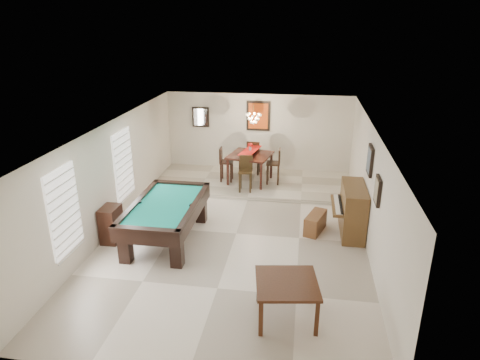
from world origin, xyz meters
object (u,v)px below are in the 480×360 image
(dining_table, at_px, (250,166))
(dining_chair_south, at_px, (246,174))
(pool_table, at_px, (166,222))
(square_table, at_px, (286,300))
(apothecary_chest, at_px, (111,224))
(dining_chair_west, at_px, (227,164))
(flower_vase, at_px, (250,147))
(upright_piano, at_px, (347,210))
(dining_chair_north, at_px, (254,157))
(dining_chair_east, at_px, (273,166))
(piano_bench, at_px, (315,223))
(chandelier, at_px, (254,115))

(dining_table, xyz_separation_m, dining_chair_south, (-0.03, -0.77, 0.02))
(pool_table, distance_m, square_table, 3.72)
(apothecary_chest, distance_m, dining_chair_west, 4.42)
(apothecary_chest, relative_size, flower_vase, 3.55)
(upright_piano, relative_size, apothecary_chest, 1.68)
(dining_chair_north, xyz_separation_m, dining_chair_east, (0.67, -0.78, -0.01))
(pool_table, relative_size, dining_chair_south, 2.61)
(square_table, xyz_separation_m, dining_chair_south, (-1.45, 5.33, 0.28))
(flower_vase, bearing_deg, dining_chair_north, 87.38)
(dining_chair_west, relative_size, dining_chair_east, 0.96)
(piano_bench, bearing_deg, dining_chair_south, 134.43)
(apothecary_chest, bearing_deg, flower_vase, 56.02)
(flower_vase, bearing_deg, pool_table, -111.17)
(square_table, xyz_separation_m, piano_bench, (0.53, 3.30, -0.13))
(square_table, bearing_deg, piano_bench, 80.79)
(square_table, relative_size, dining_chair_south, 1.00)
(piano_bench, xyz_separation_m, dining_chair_west, (-2.68, 2.77, 0.41))
(flower_vase, height_order, dining_chair_west, flower_vase)
(flower_vase, distance_m, dining_chair_north, 0.94)
(dining_table, distance_m, chandelier, 1.59)
(square_table, xyz_separation_m, dining_chair_north, (-1.39, 6.86, 0.31))
(dining_chair_east, distance_m, chandelier, 1.65)
(piano_bench, relative_size, dining_chair_south, 0.80)
(pool_table, bearing_deg, square_table, -39.37)
(pool_table, height_order, square_table, pool_table)
(dining_chair_west, bearing_deg, apothecary_chest, 150.75)
(pool_table, distance_m, dining_chair_north, 4.74)
(dining_chair_west, bearing_deg, dining_table, -90.27)
(upright_piano, bearing_deg, dining_chair_west, 141.34)
(pool_table, relative_size, piano_bench, 3.26)
(apothecary_chest, height_order, dining_chair_east, dining_chair_east)
(upright_piano, relative_size, dining_chair_west, 1.36)
(dining_chair_south, bearing_deg, square_table, -77.72)
(dining_table, bearing_deg, apothecary_chest, -123.98)
(square_table, bearing_deg, dining_chair_south, 105.27)
(dining_table, height_order, flower_vase, flower_vase)
(dining_chair_north, relative_size, dining_chair_west, 1.06)
(dining_chair_north, bearing_deg, dining_chair_east, 136.17)
(upright_piano, bearing_deg, piano_bench, -175.59)
(upright_piano, height_order, apothecary_chest, upright_piano)
(flower_vase, relative_size, dining_chair_west, 0.23)
(flower_vase, relative_size, dining_chair_south, 0.23)
(upright_piano, distance_m, dining_chair_east, 3.36)
(square_table, bearing_deg, chandelier, 102.35)
(square_table, height_order, chandelier, chandelier)
(dining_chair_east, bearing_deg, dining_table, -93.23)
(upright_piano, distance_m, dining_table, 3.83)
(square_table, bearing_deg, pool_table, 140.57)
(dining_table, distance_m, dining_chair_east, 0.71)
(upright_piano, height_order, dining_chair_west, upright_piano)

